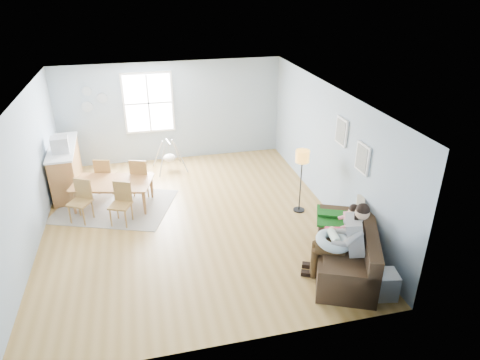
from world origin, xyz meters
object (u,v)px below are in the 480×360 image
object	(u,v)px
chair_nw	(105,174)
counter	(66,167)
father	(344,238)
toddler	(346,223)
floor_lamp	(302,162)
storage_cube	(383,285)
monitor	(60,145)
chair_ne	(140,175)
chair_se	(121,201)
chair_sw	(81,198)
dining_table	(114,195)
sofa	(349,251)
baby_swing	(169,157)

from	to	relation	value
chair_nw	counter	distance (m)	1.02
father	toddler	bearing A→B (deg)	60.09
floor_lamp	counter	world-z (taller)	floor_lamp
father	chair_nw	distance (m)	5.81
storage_cube	monitor	world-z (taller)	monitor
storage_cube	monitor	distance (m)	7.33
chair_ne	chair_se	bearing A→B (deg)	-110.49
chair_sw	monitor	world-z (taller)	monitor
chair_nw	chair_ne	bearing A→B (deg)	-20.92
chair_sw	chair_se	bearing A→B (deg)	-20.64
father	floor_lamp	bearing A→B (deg)	87.15
chair_se	counter	bearing A→B (deg)	124.34
chair_se	chair_nw	distance (m)	1.49
father	dining_table	bearing A→B (deg)	138.21
toddler	counter	world-z (taller)	toddler
sofa	monitor	distance (m)	6.63
father	toddler	xyz separation A→B (m)	(0.26, 0.46, -0.01)
father	storage_cube	xyz separation A→B (m)	(0.44, -0.63, -0.55)
storage_cube	chair_se	bearing A→B (deg)	140.60
father	chair_se	xyz separation A→B (m)	(-3.65, 2.72, -0.27)
chair_sw	chair_nw	distance (m)	1.21
baby_swing	chair_ne	bearing A→B (deg)	-120.36
sofa	dining_table	xyz separation A→B (m)	(-4.11, 3.21, -0.02)
toddler	baby_swing	size ratio (longest dim) A/B	1.00
sofa	chair_nw	world-z (taller)	chair_nw
chair_se	counter	size ratio (longest dim) A/B	0.45
sofa	baby_swing	xyz separation A→B (m)	(-2.71, 4.94, 0.05)
toddler	chair_nw	world-z (taller)	toddler
chair_se	baby_swing	size ratio (longest dim) A/B	0.98
chair_nw	monitor	world-z (taller)	monitor
monitor	baby_swing	xyz separation A→B (m)	(2.46, 0.92, -0.92)
sofa	father	distance (m)	0.57
sofa	toddler	bearing A→B (deg)	86.94
storage_cube	chair_sw	xyz separation A→B (m)	(-4.91, 3.67, 0.28)
father	chair_ne	distance (m)	5.03
dining_table	chair_ne	bearing A→B (deg)	47.15
monitor	toddler	bearing A→B (deg)	-36.18
father	baby_swing	xyz separation A→B (m)	(-2.46, 5.17, -0.41)
chair_ne	baby_swing	bearing A→B (deg)	59.64
father	chair_nw	xyz separation A→B (m)	(-4.05, 4.16, -0.26)
dining_table	baby_swing	world-z (taller)	baby_swing
dining_table	toddler	bearing A→B (deg)	-21.85
chair_ne	monitor	world-z (taller)	monitor
chair_sw	monitor	xyz separation A→B (m)	(-0.45, 1.22, 0.77)
floor_lamp	chair_se	bearing A→B (deg)	173.67
dining_table	counter	bearing A→B (deg)	146.98
storage_cube	counter	world-z (taller)	counter
baby_swing	father	bearing A→B (deg)	-64.55
storage_cube	monitor	size ratio (longest dim) A/B	1.17
sofa	father	world-z (taller)	father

